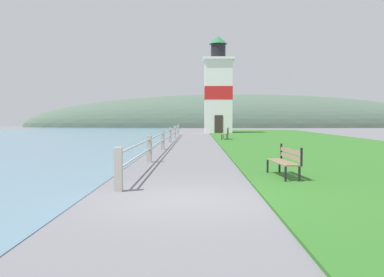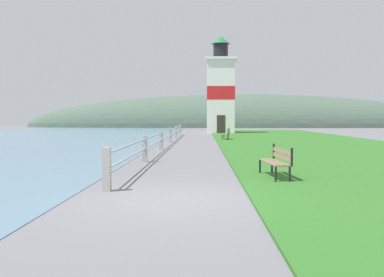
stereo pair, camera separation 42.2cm
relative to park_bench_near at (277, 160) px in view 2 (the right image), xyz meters
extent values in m
plane|color=slate|center=(-2.77, -3.12, -0.54)|extent=(160.00, 160.00, 0.00)
cube|color=#2D6623|center=(4.90, 16.76, -0.51)|extent=(12.00, 59.63, 0.06)
cube|color=#A8A399|center=(-4.34, -2.12, -0.02)|extent=(0.18, 0.18, 1.04)
cube|color=#A8A399|center=(-4.34, 4.44, -0.02)|extent=(0.18, 0.18, 1.04)
cube|color=#A8A399|center=(-4.34, 11.00, -0.02)|extent=(0.18, 0.18, 1.04)
cube|color=#A8A399|center=(-4.34, 17.55, -0.02)|extent=(0.18, 0.18, 1.04)
cube|color=#A8A399|center=(-4.34, 24.11, -0.02)|extent=(0.18, 0.18, 1.04)
cube|color=#A8A399|center=(-4.34, 30.67, -0.02)|extent=(0.18, 0.18, 1.04)
cylinder|color=#B2B2B7|center=(-4.34, 14.27, 0.34)|extent=(0.06, 32.79, 0.06)
cylinder|color=#B2B2B7|center=(-4.34, 14.27, -0.02)|extent=(0.06, 32.79, 0.06)
cube|color=#846B51|center=(-0.24, -0.02, -0.07)|extent=(0.28, 1.88, 0.04)
cube|color=#846B51|center=(-0.09, -0.01, -0.07)|extent=(0.28, 1.88, 0.04)
cube|color=#846B51|center=(0.06, 0.01, -0.07)|extent=(0.28, 1.88, 0.04)
cube|color=#846B51|center=(0.14, 0.01, 0.25)|extent=(0.23, 1.87, 0.11)
cube|color=#846B51|center=(0.14, 0.01, 0.09)|extent=(0.23, 1.87, 0.11)
cube|color=black|center=(-0.19, -0.93, -0.31)|extent=(0.05, 0.05, 0.45)
cube|color=black|center=(-0.36, 0.88, -0.31)|extent=(0.05, 0.05, 0.45)
cube|color=black|center=(0.18, -0.90, -0.31)|extent=(0.05, 0.05, 0.45)
cube|color=black|center=(0.01, 0.92, -0.31)|extent=(0.05, 0.05, 0.45)
cube|color=black|center=(0.23, -0.89, 0.16)|extent=(0.05, 0.05, 0.49)
cube|color=black|center=(0.06, 0.92, 0.16)|extent=(0.05, 0.05, 0.49)
cube|color=#846B51|center=(-0.46, 21.07, -0.07)|extent=(0.32, 1.68, 0.04)
cube|color=#846B51|center=(-0.31, 21.05, -0.07)|extent=(0.32, 1.68, 0.04)
cube|color=#846B51|center=(-0.17, 21.03, -0.07)|extent=(0.32, 1.68, 0.04)
cube|color=#846B51|center=(-0.08, 21.02, 0.25)|extent=(0.27, 1.67, 0.11)
cube|color=#846B51|center=(-0.08, 21.02, 0.09)|extent=(0.27, 1.67, 0.11)
cube|color=black|center=(-0.60, 20.27, -0.31)|extent=(0.06, 0.06, 0.45)
cube|color=black|center=(-0.39, 21.88, -0.31)|extent=(0.06, 0.06, 0.45)
cube|color=black|center=(-0.23, 20.22, -0.31)|extent=(0.06, 0.06, 0.45)
cube|color=black|center=(-0.03, 21.83, -0.31)|extent=(0.06, 0.06, 0.45)
cube|color=black|center=(-0.18, 20.21, 0.16)|extent=(0.06, 0.06, 0.49)
cube|color=black|center=(0.02, 21.83, 0.16)|extent=(0.06, 0.06, 0.49)
cube|color=white|center=(-0.10, 35.79, 3.48)|extent=(2.98, 2.98, 8.04)
cube|color=red|center=(-0.10, 35.79, 3.89)|extent=(3.02, 3.02, 1.45)
cube|color=white|center=(-0.10, 35.79, 7.63)|extent=(3.43, 3.43, 0.25)
cylinder|color=black|center=(-0.10, 35.79, 8.55)|extent=(1.64, 1.64, 1.59)
cone|color=#23703D|center=(-0.10, 35.79, 9.79)|extent=(2.05, 2.05, 0.88)
cube|color=#332823|center=(-0.10, 34.28, 0.46)|extent=(0.90, 0.06, 2.00)
ellipsoid|color=#475B4C|center=(5.23, 66.63, -0.54)|extent=(80.00, 16.00, 12.00)
camera|label=1|loc=(-2.52, -12.03, 1.18)|focal=40.00mm
camera|label=2|loc=(-2.09, -12.02, 1.18)|focal=40.00mm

